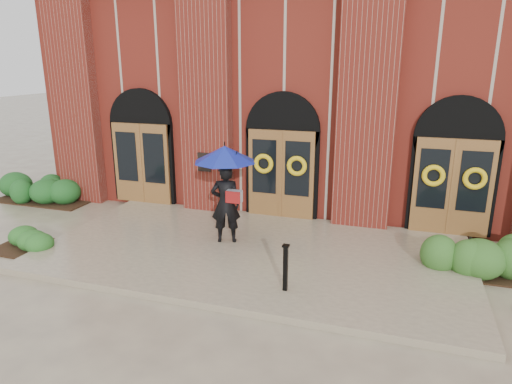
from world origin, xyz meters
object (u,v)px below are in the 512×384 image
at_px(man_with_umbrella, 225,176).
at_px(metal_post, 286,267).
at_px(hedge_wall_right, 488,254).
at_px(hedge_wall_left, 43,190).

bearing_deg(man_with_umbrella, metal_post, 116.95).
relative_size(man_with_umbrella, hedge_wall_right, 0.78).
bearing_deg(hedge_wall_right, man_with_umbrella, -175.42).
bearing_deg(metal_post, man_with_umbrella, 135.36).
xyz_separation_m(man_with_umbrella, hedge_wall_left, (-7.21, 1.75, -1.46)).
bearing_deg(hedge_wall_right, metal_post, -147.98).
bearing_deg(hedge_wall_left, man_with_umbrella, -13.62).
distance_m(metal_post, hedge_wall_right, 4.69).
relative_size(hedge_wall_left, hedge_wall_right, 0.95).
height_order(man_with_umbrella, hedge_wall_left, man_with_umbrella).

